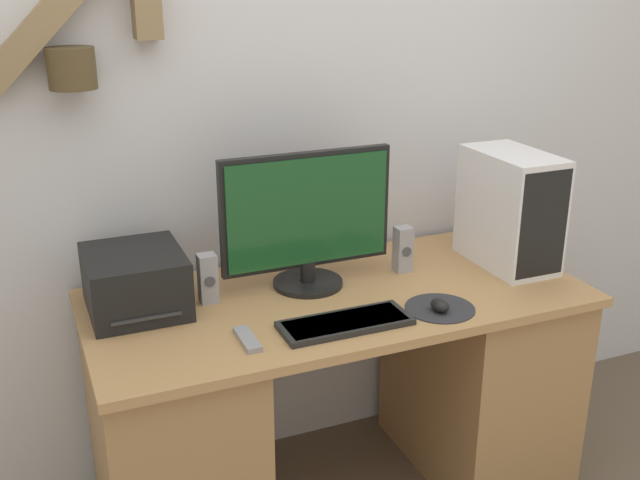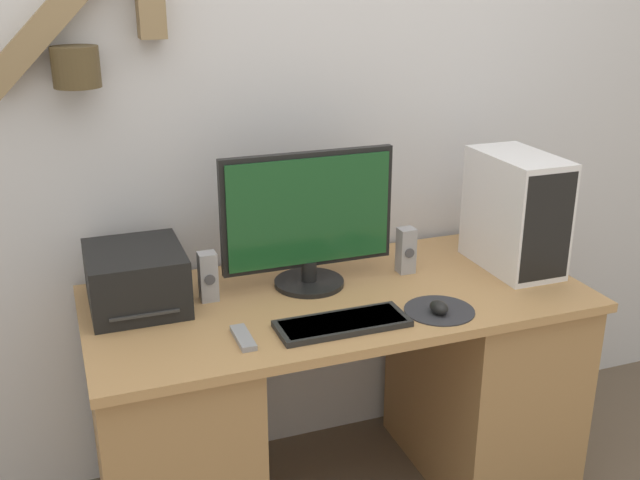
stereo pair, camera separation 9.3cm
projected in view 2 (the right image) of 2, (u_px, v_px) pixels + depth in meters
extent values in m
cube|color=silver|center=(295.00, 98.00, 2.57)|extent=(6.40, 0.05, 2.70)
cylinder|color=#4C3D23|center=(76.00, 67.00, 2.21)|extent=(0.14, 0.14, 0.12)
cube|color=tan|center=(338.00, 299.00, 2.40)|extent=(1.59, 0.73, 0.03)
cube|color=#A4794B|center=(171.00, 438.00, 2.35)|extent=(0.44, 0.67, 0.76)
cube|color=#A4794B|center=(481.00, 375.00, 2.72)|extent=(0.44, 0.67, 0.76)
cylinder|color=black|center=(309.00, 283.00, 2.46)|extent=(0.23, 0.23, 0.02)
cylinder|color=black|center=(309.00, 271.00, 2.45)|extent=(0.05, 0.05, 0.07)
cube|color=black|center=(308.00, 210.00, 2.38)|extent=(0.57, 0.03, 0.38)
cube|color=#194C23|center=(310.00, 211.00, 2.37)|extent=(0.54, 0.01, 0.35)
cube|color=black|center=(342.00, 324.00, 2.18)|extent=(0.39, 0.15, 0.02)
cube|color=#424242|center=(342.00, 322.00, 2.18)|extent=(0.36, 0.13, 0.01)
cylinder|color=#2D2D33|center=(439.00, 310.00, 2.28)|extent=(0.22, 0.22, 0.00)
ellipsoid|color=black|center=(439.00, 307.00, 2.25)|extent=(0.05, 0.07, 0.04)
cube|color=white|center=(515.00, 212.00, 2.55)|extent=(0.21, 0.36, 0.40)
cube|color=black|center=(547.00, 228.00, 2.40)|extent=(0.19, 0.01, 0.36)
cube|color=black|center=(136.00, 278.00, 2.29)|extent=(0.29, 0.32, 0.18)
cube|color=#333333|center=(142.00, 306.00, 2.22)|extent=(0.20, 0.15, 0.01)
cube|color=#99999E|center=(208.00, 277.00, 2.33)|extent=(0.06, 0.05, 0.16)
cylinder|color=#47474C|center=(210.00, 280.00, 2.30)|extent=(0.03, 0.00, 0.03)
cube|color=#99999E|center=(406.00, 250.00, 2.54)|extent=(0.06, 0.05, 0.16)
cylinder|color=#47474C|center=(410.00, 253.00, 2.52)|extent=(0.03, 0.00, 0.03)
cube|color=gray|center=(243.00, 338.00, 2.10)|extent=(0.04, 0.15, 0.02)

